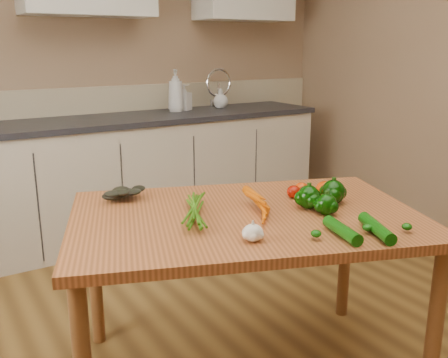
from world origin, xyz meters
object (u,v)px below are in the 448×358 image
at_px(leafy_greens, 128,188).
at_px(zucchini_a, 377,228).
at_px(soap_bottle_c, 221,98).
at_px(pepper_b, 333,192).
at_px(tomato_a, 294,192).
at_px(tomato_b, 301,189).
at_px(carrot_bunch, 239,205).
at_px(garlic_bulb, 253,233).
at_px(soap_bottle_b, 184,97).
at_px(pepper_a, 309,197).
at_px(tomato_c, 325,189).
at_px(table, 246,233).
at_px(soap_bottle_a, 176,91).
at_px(pepper_c, 326,204).
at_px(zucchini_b, 342,231).

bearing_deg(leafy_greens, zucchini_a, -55.37).
height_order(soap_bottle_c, pepper_b, soap_bottle_c).
bearing_deg(soap_bottle_c, tomato_a, 7.14).
relative_size(tomato_a, tomato_b, 0.97).
relative_size(carrot_bunch, garlic_bulb, 3.60).
bearing_deg(soap_bottle_b, garlic_bulb, -144.33).
bearing_deg(pepper_a, tomato_c, 26.54).
height_order(table, soap_bottle_a, soap_bottle_a).
xyz_separation_m(table, pepper_c, (0.27, -0.18, 0.13)).
height_order(soap_bottle_a, zucchini_a, soap_bottle_a).
bearing_deg(garlic_bulb, pepper_b, 17.46).
bearing_deg(soap_bottle_b, tomato_c, -131.90).
xyz_separation_m(pepper_c, zucchini_b, (-0.12, -0.21, -0.02)).
distance_m(soap_bottle_c, zucchini_b, 2.54).
height_order(leafy_greens, garlic_bulb, leafy_greens).
xyz_separation_m(table, zucchini_b, (0.15, -0.39, 0.11)).
relative_size(tomato_c, zucchini_b, 0.39).
distance_m(pepper_c, zucchini_a, 0.26).
xyz_separation_m(leafy_greens, pepper_c, (0.60, -0.62, -0.01)).
xyz_separation_m(garlic_bulb, tomato_b, (0.50, 0.33, -0.00)).
distance_m(table, leafy_greens, 0.57).
xyz_separation_m(soap_bottle_b, tomato_a, (-0.45, -1.93, -0.23)).
height_order(soap_bottle_a, tomato_c, soap_bottle_a).
relative_size(carrot_bunch, zucchini_b, 1.26).
xyz_separation_m(soap_bottle_b, zucchini_b, (-0.61, -2.38, -0.23)).
distance_m(garlic_bulb, pepper_a, 0.44).
relative_size(carrot_bunch, zucchini_a, 1.12).
xyz_separation_m(carrot_bunch, pepper_a, (0.28, -0.09, 0.01)).
distance_m(carrot_bunch, zucchini_b, 0.44).
bearing_deg(tomato_b, soap_bottle_a, 80.75).
bearing_deg(table, soap_bottle_a, 91.50).
xyz_separation_m(soap_bottle_b, tomato_b, (-0.40, -1.92, -0.23)).
bearing_deg(pepper_a, carrot_bunch, 161.67).
distance_m(soap_bottle_a, carrot_bunch, 2.08).
bearing_deg(tomato_a, tomato_c, -26.38).
xyz_separation_m(garlic_bulb, tomato_c, (0.57, 0.26, 0.01)).
bearing_deg(tomato_c, garlic_bulb, -155.74).
height_order(soap_bottle_b, pepper_b, soap_bottle_b).
bearing_deg(tomato_a, leafy_greens, 149.45).
xyz_separation_m(pepper_a, pepper_c, (0.01, -0.10, -0.01)).
distance_m(pepper_b, zucchini_a, 0.37).
height_order(soap_bottle_c, leafy_greens, soap_bottle_c).
height_order(table, pepper_a, pepper_a).
bearing_deg(carrot_bunch, garlic_bulb, -93.64).
bearing_deg(soap_bottle_a, tomato_c, -81.82).
bearing_deg(tomato_a, pepper_b, -58.52).
relative_size(soap_bottle_c, pepper_b, 1.55).
height_order(pepper_b, tomato_b, pepper_b).
relative_size(garlic_bulb, tomato_c, 0.90).
bearing_deg(carrot_bunch, zucchini_a, -36.34).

